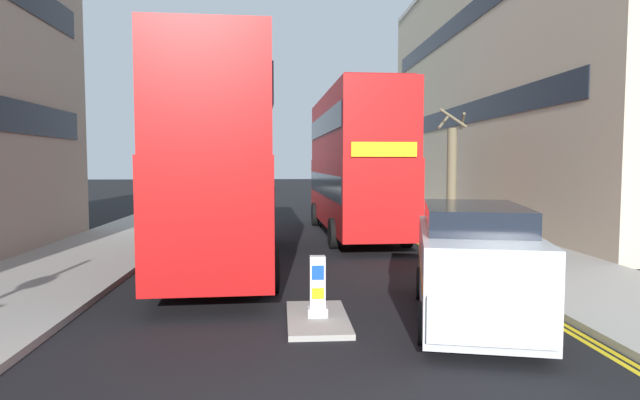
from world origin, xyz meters
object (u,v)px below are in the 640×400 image
(double_decker_bus_away, at_px, (223,158))
(taxi_minivan, at_px, (474,264))
(keep_left_bollard, at_px, (317,289))
(pedestrian_far, at_px, (393,199))
(double_decker_bus_oncoming, at_px, (354,159))

(double_decker_bus_away, distance_m, taxi_minivan, 7.96)
(keep_left_bollard, xyz_separation_m, taxi_minivan, (2.83, -0.23, 0.46))
(double_decker_bus_away, xyz_separation_m, pedestrian_far, (7.56, 12.85, -2.04))
(taxi_minivan, distance_m, pedestrian_far, 18.83)
(keep_left_bollard, height_order, double_decker_bus_oncoming, double_decker_bus_oncoming)
(double_decker_bus_away, bearing_deg, taxi_minivan, -48.91)
(double_decker_bus_oncoming, bearing_deg, taxi_minivan, -87.41)
(double_decker_bus_oncoming, xyz_separation_m, pedestrian_far, (3.02, 6.70, -2.04))
(keep_left_bollard, relative_size, pedestrian_far, 0.69)
(double_decker_bus_oncoming, distance_m, taxi_minivan, 12.13)
(keep_left_bollard, distance_m, double_decker_bus_oncoming, 12.19)
(double_decker_bus_away, relative_size, pedestrian_far, 6.72)
(keep_left_bollard, height_order, pedestrian_far, pedestrian_far)
(double_decker_bus_oncoming, bearing_deg, pedestrian_far, 65.72)
(keep_left_bollard, xyz_separation_m, pedestrian_far, (5.31, 18.43, 0.38))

